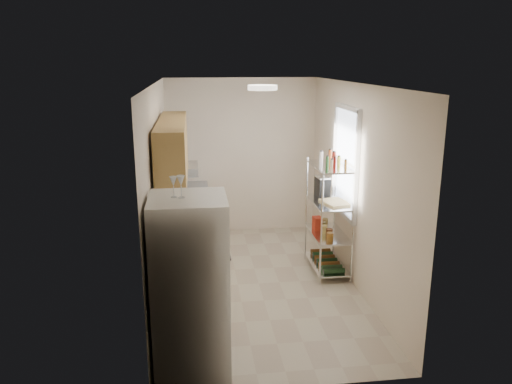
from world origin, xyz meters
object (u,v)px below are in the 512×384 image
refrigerator (191,285)px  cutting_board (336,202)px  espresso_machine (322,186)px  rice_cooker (180,211)px  frying_pan_large (183,203)px

refrigerator → cutting_board: bearing=44.9°
refrigerator → cutting_board: 2.74m
refrigerator → espresso_machine: (1.85, 2.31, 0.31)m
rice_cooker → cutting_board: bearing=2.1°
cutting_board → espresso_machine: bearing=103.5°
frying_pan_large → espresso_machine: 1.97m
rice_cooker → cutting_board: 2.08m
refrigerator → rice_cooker: 1.87m
rice_cooker → cutting_board: (2.08, 0.08, 0.01)m
cutting_board → frying_pan_large: bearing=164.6°
refrigerator → frying_pan_large: (-0.10, 2.49, 0.08)m
rice_cooker → cutting_board: size_ratio=0.68×
frying_pan_large → cutting_board: bearing=-14.5°
rice_cooker → espresso_machine: espresso_machine is taller
refrigerator → rice_cooker: bearing=94.2°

